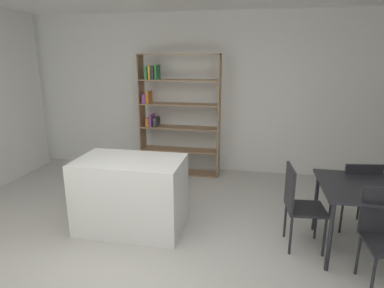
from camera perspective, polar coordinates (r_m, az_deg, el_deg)
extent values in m
plane|color=beige|center=(3.65, -7.93, -19.77)|extent=(10.32, 10.32, 0.00)
cube|color=white|center=(5.99, 1.09, 8.80)|extent=(7.49, 0.06, 2.84)
cube|color=white|center=(4.10, -10.66, -8.64)|extent=(1.28, 0.77, 0.89)
cube|color=#997551|center=(5.95, -8.78, 5.13)|extent=(0.02, 0.31, 2.13)
cube|color=#997551|center=(5.64, 4.79, 4.70)|extent=(0.02, 0.31, 2.13)
cube|color=#997551|center=(5.67, -2.29, 15.49)|extent=(1.42, 0.31, 0.02)
cube|color=#997551|center=(6.03, -2.08, -4.93)|extent=(1.42, 0.31, 0.02)
cube|color=#997551|center=(5.90, -2.12, -1.03)|extent=(1.38, 0.31, 0.02)
cube|color=#997551|center=(5.80, -2.16, 2.93)|extent=(1.38, 0.31, 0.02)
cube|color=#997551|center=(5.72, -2.20, 7.01)|extent=(1.38, 0.31, 0.02)
cube|color=#997551|center=(5.68, -2.25, 11.17)|extent=(1.38, 0.31, 0.02)
cube|color=#338E4C|center=(6.14, -7.26, -3.44)|extent=(0.05, 0.25, 0.23)
cube|color=#38383D|center=(6.12, -6.71, -3.49)|extent=(0.06, 0.25, 0.23)
cube|color=orange|center=(5.93, -7.57, 3.95)|extent=(0.05, 0.25, 0.15)
cube|color=#8E4793|center=(5.91, -7.04, 4.19)|extent=(0.05, 0.25, 0.20)
cube|color=#38383D|center=(5.89, -6.26, 3.95)|extent=(0.06, 0.25, 0.16)
cube|color=#8E4793|center=(5.88, -8.17, 7.98)|extent=(0.06, 0.25, 0.16)
cube|color=orange|center=(5.86, -7.58, 8.20)|extent=(0.05, 0.25, 0.20)
cube|color=#338E4C|center=(5.83, -7.77, 12.37)|extent=(0.03, 0.25, 0.23)
cube|color=gold|center=(5.81, -7.22, 12.39)|extent=(0.04, 0.25, 0.23)
cube|color=#38383D|center=(5.79, -6.70, 12.31)|extent=(0.05, 0.25, 0.21)
cube|color=#338E4C|center=(5.77, -6.11, 12.50)|extent=(0.04, 0.25, 0.25)
cube|color=#232328|center=(3.88, 29.18, -6.77)|extent=(1.04, 0.93, 0.03)
cylinder|color=#232328|center=(3.56, 23.11, -14.85)|extent=(0.04, 0.04, 0.75)
cylinder|color=#232328|center=(4.27, 20.96, -9.49)|extent=(0.04, 0.04, 0.75)
cube|color=#232328|center=(3.56, 30.75, -9.97)|extent=(0.41, 0.05, 0.46)
cylinder|color=#232328|center=(3.42, 29.22, -20.01)|extent=(0.03, 0.03, 0.45)
cylinder|color=#232328|center=(3.70, 27.18, -16.86)|extent=(0.03, 0.03, 0.45)
cube|color=#232328|center=(3.84, 19.38, -10.69)|extent=(0.44, 0.44, 0.03)
cube|color=#232328|center=(3.71, 16.83, -7.29)|extent=(0.06, 0.41, 0.47)
cylinder|color=#232328|center=(3.85, 22.27, -14.95)|extent=(0.03, 0.03, 0.45)
cylinder|color=#232328|center=(4.14, 20.97, -12.58)|extent=(0.03, 0.03, 0.45)
cylinder|color=#232328|center=(3.77, 16.96, -15.12)|extent=(0.03, 0.03, 0.45)
cylinder|color=#232328|center=(4.06, 16.08, -12.68)|extent=(0.03, 0.03, 0.45)
cube|color=#232328|center=(4.50, 26.50, -7.46)|extent=(0.48, 0.47, 0.03)
cube|color=#232328|center=(4.27, 27.83, -5.76)|extent=(0.42, 0.09, 0.40)
cylinder|color=#232328|center=(4.82, 27.35, -9.26)|extent=(0.03, 0.03, 0.46)
cylinder|color=#232328|center=(4.68, 23.24, -9.47)|extent=(0.03, 0.03, 0.46)
cylinder|color=#232328|center=(4.53, 29.15, -11.05)|extent=(0.03, 0.03, 0.46)
cylinder|color=#232328|center=(4.38, 24.81, -11.36)|extent=(0.03, 0.03, 0.46)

